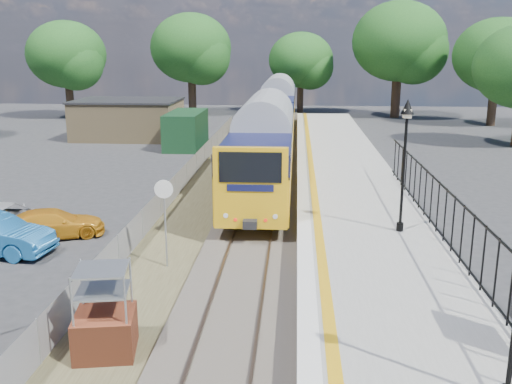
# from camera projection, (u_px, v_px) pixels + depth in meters

# --- Properties ---
(ground) EXTENTS (120.00, 120.00, 0.00)m
(ground) POSITION_uv_depth(u_px,v_px,m) (231.00, 331.00, 14.84)
(ground) COLOR #2D2D30
(ground) RESTS_ON ground
(track_bed) EXTENTS (5.90, 80.00, 0.29)m
(track_bed) POSITION_uv_depth(u_px,v_px,m) (246.00, 219.00, 24.20)
(track_bed) COLOR #473F38
(track_bed) RESTS_ON ground
(platform) EXTENTS (5.00, 70.00, 0.90)m
(platform) POSITION_uv_depth(u_px,v_px,m) (361.00, 225.00, 22.18)
(platform) COLOR gray
(platform) RESTS_ON ground
(platform_edge) EXTENTS (0.90, 70.00, 0.01)m
(platform_edge) POSITION_uv_depth(u_px,v_px,m) (308.00, 213.00, 22.20)
(platform_edge) COLOR silver
(platform_edge) RESTS_ON platform
(victorian_lamp_north) EXTENTS (0.44, 0.44, 4.60)m
(victorian_lamp_north) POSITION_uv_depth(u_px,v_px,m) (406.00, 135.00, 19.22)
(victorian_lamp_north) COLOR black
(victorian_lamp_north) RESTS_ON platform
(palisade_fence) EXTENTS (0.12, 26.00, 2.00)m
(palisade_fence) POSITION_uv_depth(u_px,v_px,m) (469.00, 242.00, 16.10)
(palisade_fence) COLOR black
(palisade_fence) RESTS_ON platform
(wire_fence) EXTENTS (0.06, 52.00, 1.20)m
(wire_fence) POSITION_uv_depth(u_px,v_px,m) (171.00, 192.00, 26.58)
(wire_fence) COLOR #999EA3
(wire_fence) RESTS_ON ground
(outbuilding) EXTENTS (10.80, 10.10, 3.12)m
(outbuilding) POSITION_uv_depth(u_px,v_px,m) (139.00, 121.00, 45.39)
(outbuilding) COLOR #967E54
(outbuilding) RESTS_ON ground
(tree_line) EXTENTS (56.80, 43.80, 11.88)m
(tree_line) POSITION_uv_depth(u_px,v_px,m) (295.00, 54.00, 53.73)
(tree_line) COLOR #332319
(tree_line) RESTS_ON ground
(train) EXTENTS (2.82, 40.83, 3.51)m
(train) POSITION_uv_depth(u_px,v_px,m) (274.00, 118.00, 40.18)
(train) COLOR gold
(train) RESTS_ON ground
(brick_plinth) EXTENTS (1.60, 1.60, 2.23)m
(brick_plinth) POSITION_uv_depth(u_px,v_px,m) (104.00, 313.00, 13.44)
(brick_plinth) COLOR brown
(brick_plinth) RESTS_ON ground
(speed_sign) EXTENTS (0.61, 0.12, 3.04)m
(speed_sign) POSITION_uv_depth(u_px,v_px,m) (165.00, 208.00, 18.53)
(speed_sign) COLOR #999EA3
(speed_sign) RESTS_ON ground
(car_yellow) EXTENTS (4.15, 2.91, 1.11)m
(car_yellow) POSITION_uv_depth(u_px,v_px,m) (53.00, 224.00, 22.02)
(car_yellow) COLOR orange
(car_yellow) RESTS_ON ground
(car_white) EXTENTS (4.54, 2.10, 1.26)m
(car_white) POSITION_uv_depth(u_px,v_px,m) (7.00, 220.00, 22.21)
(car_white) COLOR beige
(car_white) RESTS_ON ground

